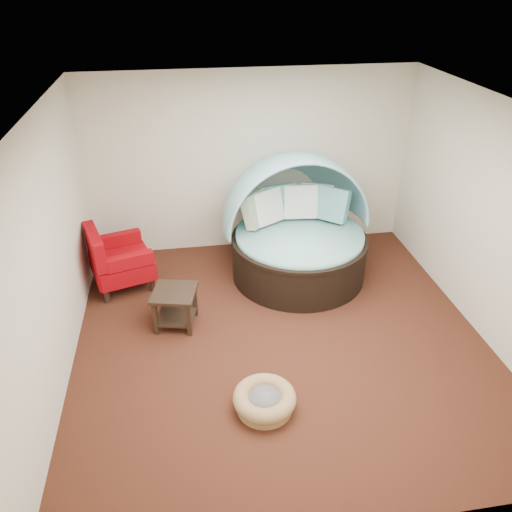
{
  "coord_description": "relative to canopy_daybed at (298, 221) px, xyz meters",
  "views": [
    {
      "loc": [
        -1.06,
        -4.76,
        4.04
      ],
      "look_at": [
        -0.22,
        0.6,
        0.86
      ],
      "focal_mm": 35.0,
      "sensor_mm": 36.0,
      "label": 1
    }
  ],
  "objects": [
    {
      "name": "wall_left",
      "position": [
        -3.04,
        -1.52,
        0.56
      ],
      "size": [
        0.0,
        5.0,
        5.0
      ],
      "primitive_type": "plane",
      "rotation": [
        1.57,
        0.0,
        1.57
      ],
      "color": "beige",
      "rests_on": "floor"
    },
    {
      "name": "pet_basket",
      "position": [
        -0.93,
        -2.62,
        -0.72
      ],
      "size": [
        0.76,
        0.76,
        0.23
      ],
      "rotation": [
        0.0,
        0.0,
        0.15
      ],
      "color": "olive",
      "rests_on": "floor"
    },
    {
      "name": "red_armchair",
      "position": [
        -2.6,
        -0.01,
        -0.4
      ],
      "size": [
        1.01,
        1.01,
        0.95
      ],
      "rotation": [
        0.0,
        0.0,
        0.3
      ],
      "color": "black",
      "rests_on": "floor"
    },
    {
      "name": "wall_front",
      "position": [
        -0.54,
        -4.02,
        0.56
      ],
      "size": [
        5.0,
        0.0,
        5.0
      ],
      "primitive_type": "plane",
      "rotation": [
        -1.57,
        0.0,
        0.0
      ],
      "color": "beige",
      "rests_on": "floor"
    },
    {
      "name": "floor",
      "position": [
        -0.54,
        -1.52,
        -0.84
      ],
      "size": [
        5.0,
        5.0,
        0.0
      ],
      "primitive_type": "plane",
      "color": "#442013",
      "rests_on": "ground"
    },
    {
      "name": "canopy_daybed",
      "position": [
        0.0,
        0.0,
        0.0
      ],
      "size": [
        2.2,
        2.09,
        1.81
      ],
      "rotation": [
        0.0,
        0.0,
        0.07
      ],
      "color": "black",
      "rests_on": "floor"
    },
    {
      "name": "wall_back",
      "position": [
        -0.54,
        0.98,
        0.56
      ],
      "size": [
        5.0,
        0.0,
        5.0
      ],
      "primitive_type": "plane",
      "rotation": [
        1.57,
        0.0,
        0.0
      ],
      "color": "beige",
      "rests_on": "floor"
    },
    {
      "name": "ceiling",
      "position": [
        -0.54,
        -1.52,
        1.96
      ],
      "size": [
        5.0,
        5.0,
        0.0
      ],
      "primitive_type": "plane",
      "rotation": [
        3.14,
        0.0,
        0.0
      ],
      "color": "white",
      "rests_on": "wall_back"
    },
    {
      "name": "wall_right",
      "position": [
        1.96,
        -1.52,
        0.56
      ],
      "size": [
        0.0,
        5.0,
        5.0
      ],
      "primitive_type": "plane",
      "rotation": [
        1.57,
        0.0,
        -1.57
      ],
      "color": "beige",
      "rests_on": "floor"
    },
    {
      "name": "side_table",
      "position": [
        -1.81,
        -1.04,
        -0.51
      ],
      "size": [
        0.63,
        0.63,
        0.51
      ],
      "rotation": [
        0.0,
        0.0,
        -0.23
      ],
      "color": "black",
      "rests_on": "floor"
    }
  ]
}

